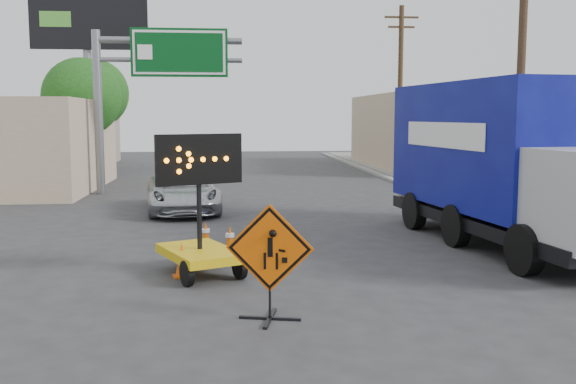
{
  "coord_description": "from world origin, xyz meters",
  "views": [
    {
      "loc": [
        -1.25,
        -9.55,
        3.3
      ],
      "look_at": [
        0.05,
        3.69,
        1.71
      ],
      "focal_mm": 40.0,
      "sensor_mm": 36.0,
      "label": 1
    }
  ],
  "objects": [
    {
      "name": "sidewalk_right",
      "position": [
        9.5,
        15.0,
        0.07
      ],
      "size": [
        4.0,
        60.0,
        0.15
      ],
      "primitive_type": "cube",
      "color": "gray",
      "rests_on": "ground"
    },
    {
      "name": "curb_right",
      "position": [
        7.2,
        15.0,
        0.06
      ],
      "size": [
        0.4,
        60.0,
        0.12
      ],
      "primitive_type": "cube",
      "color": "gray",
      "rests_on": "ground"
    },
    {
      "name": "storefront_left_far",
      "position": [
        -15.0,
        34.0,
        2.2
      ],
      "size": [
        12.0,
        10.0,
        4.4
      ],
      "primitive_type": "cube",
      "color": "gray",
      "rests_on": "ground"
    },
    {
      "name": "tree_left_near",
      "position": [
        -8.0,
        22.0,
        4.16
      ],
      "size": [
        3.71,
        3.71,
        6.03
      ],
      "color": "#4C3720",
      "rests_on": "ground"
    },
    {
      "name": "box_truck",
      "position": [
        5.79,
        6.05,
        1.88
      ],
      "size": [
        3.6,
        9.0,
        4.15
      ],
      "rotation": [
        0.0,
        0.0,
        0.12
      ],
      "color": "black",
      "rests_on": "ground"
    },
    {
      "name": "building_right_far",
      "position": [
        13.0,
        30.0,
        2.3
      ],
      "size": [
        10.0,
        14.0,
        4.6
      ],
      "primitive_type": "cube",
      "color": "tan",
      "rests_on": "ground"
    },
    {
      "name": "tree_left_far",
      "position": [
        -9.0,
        30.0,
        4.6
      ],
      "size": [
        4.1,
        4.1,
        6.66
      ],
      "color": "#4C3720",
      "rests_on": "ground"
    },
    {
      "name": "utility_pole_far",
      "position": [
        8.0,
        24.0,
        4.68
      ],
      "size": [
        1.8,
        0.26,
        9.0
      ],
      "color": "#4C3720",
      "rests_on": "ground"
    },
    {
      "name": "ground",
      "position": [
        0.0,
        0.0,
        0.0
      ],
      "size": [
        100.0,
        100.0,
        0.0
      ],
      "primitive_type": "plane",
      "color": "#2D2D30",
      "rests_on": "ground"
    },
    {
      "name": "cone_a",
      "position": [
        -2.16,
        3.51,
        0.36
      ],
      "size": [
        0.44,
        0.44,
        0.72
      ],
      "rotation": [
        0.0,
        0.0,
        0.24
      ],
      "color": "#DE5504",
      "rests_on": "ground"
    },
    {
      "name": "utility_pole_near",
      "position": [
        8.0,
        10.0,
        4.68
      ],
      "size": [
        1.8,
        0.26,
        9.0
      ],
      "color": "#4C3720",
      "rests_on": "ground"
    },
    {
      "name": "highway_gantry",
      "position": [
        -4.43,
        17.96,
        5.07
      ],
      "size": [
        6.18,
        0.38,
        6.9
      ],
      "color": "slate",
      "rests_on": "ground"
    },
    {
      "name": "construction_sign",
      "position": [
        -0.55,
        0.53,
        1.0
      ],
      "size": [
        1.4,
        1.0,
        1.9
      ],
      "rotation": [
        0.0,
        0.0,
        -0.23
      ],
      "color": "black",
      "rests_on": "ground"
    },
    {
      "name": "arrow_board",
      "position": [
        -1.8,
        3.61,
        0.66
      ],
      "size": [
        1.97,
        2.38,
        2.93
      ],
      "rotation": [
        0.0,
        0.0,
        0.42
      ],
      "color": "gold",
      "rests_on": "ground"
    },
    {
      "name": "cone_b",
      "position": [
        -1.16,
        5.81,
        0.33
      ],
      "size": [
        0.4,
        0.4,
        0.66
      ],
      "rotation": [
        0.0,
        0.0,
        -0.24
      ],
      "color": "#DE5504",
      "rests_on": "ground"
    },
    {
      "name": "billboard",
      "position": [
        -8.35,
        25.87,
        7.35
      ],
      "size": [
        6.1,
        0.54,
        9.85
      ],
      "color": "slate",
      "rests_on": "ground"
    },
    {
      "name": "pickup_truck",
      "position": [
        -2.74,
        12.66,
        0.71
      ],
      "size": [
        2.94,
        5.36,
        1.42
      ],
      "primitive_type": "imported",
      "rotation": [
        0.0,
        0.0,
        0.12
      ],
      "color": "#B3B6BA",
      "rests_on": "ground"
    },
    {
      "name": "cone_c",
      "position": [
        -1.76,
        6.57,
        0.32
      ],
      "size": [
        0.41,
        0.41,
        0.64
      ],
      "rotation": [
        0.0,
        0.0,
        -0.34
      ],
      "color": "#DE5504",
      "rests_on": "ground"
    }
  ]
}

